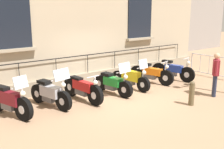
{
  "coord_description": "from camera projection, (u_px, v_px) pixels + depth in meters",
  "views": [
    {
      "loc": [
        7.59,
        -6.04,
        3.21
      ],
      "look_at": [
        -0.27,
        0.0,
        0.8
      ],
      "focal_mm": 43.79,
      "sensor_mm": 36.0,
      "label": 1
    }
  ],
  "objects": [
    {
      "name": "ground_plane",
      "position": [
        116.0,
        97.0,
        10.18
      ],
      "size": [
        60.0,
        60.0,
        0.0
      ],
      "primitive_type": "plane",
      "color": "#9E7A5B"
    },
    {
      "name": "motorcycle_maroon",
      "position": [
        10.0,
        102.0,
        8.26
      ],
      "size": [
        1.98,
        0.83,
        1.34
      ],
      "color": "black",
      "rests_on": "ground_plane"
    },
    {
      "name": "motorcycle_silver",
      "position": [
        51.0,
        94.0,
        9.05
      ],
      "size": [
        1.94,
        0.8,
        1.38
      ],
      "color": "black",
      "rests_on": "ground_plane"
    },
    {
      "name": "motorcycle_red",
      "position": [
        83.0,
        89.0,
        9.67
      ],
      "size": [
        2.14,
        0.53,
        1.0
      ],
      "color": "black",
      "rests_on": "ground_plane"
    },
    {
      "name": "motorcycle_green",
      "position": [
        113.0,
        84.0,
        10.38
      ],
      "size": [
        1.95,
        0.72,
        1.3
      ],
      "color": "black",
      "rests_on": "ground_plane"
    },
    {
      "name": "motorcycle_yellow",
      "position": [
        131.0,
        78.0,
        11.16
      ],
      "size": [
        2.08,
        0.54,
        1.3
      ],
      "color": "black",
      "rests_on": "ground_plane"
    },
    {
      "name": "motorcycle_orange",
      "position": [
        151.0,
        74.0,
        11.97
      ],
      "size": [
        2.1,
        0.76,
        1.02
      ],
      "color": "black",
      "rests_on": "ground_plane"
    },
    {
      "name": "motorcycle_blue",
      "position": [
        173.0,
        70.0,
        12.5
      ],
      "size": [
        2.11,
        0.69,
        1.08
      ],
      "color": "black",
      "rests_on": "ground_plane"
    },
    {
      "name": "crowd_barrier",
      "position": [
        214.0,
        66.0,
        12.88
      ],
      "size": [
        2.42,
        0.26,
        1.05
      ],
      "color": "#B7B7BF",
      "rests_on": "ground_plane"
    },
    {
      "name": "bollard",
      "position": [
        192.0,
        93.0,
        9.2
      ],
      "size": [
        0.19,
        0.19,
        0.85
      ],
      "color": "brown",
      "rests_on": "ground_plane"
    },
    {
      "name": "pedestrian_standing",
      "position": [
        216.0,
        72.0,
        10.03
      ],
      "size": [
        0.39,
        0.44,
        1.64
      ],
      "color": "#23283D",
      "rests_on": "ground_plane"
    },
    {
      "name": "distant_building",
      "position": [
        185.0,
        10.0,
        22.4
      ],
      "size": [
        3.42,
        5.61,
        6.09
      ],
      "color": "gray",
      "rests_on": "ground_plane"
    }
  ]
}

